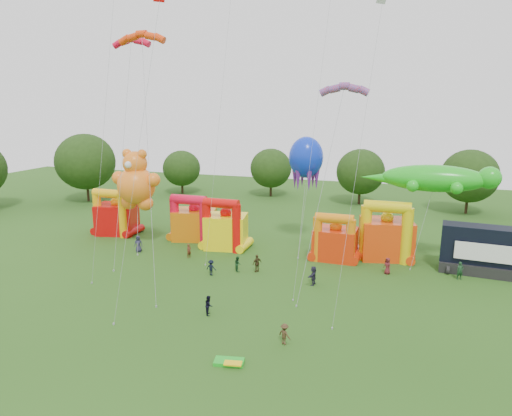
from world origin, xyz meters
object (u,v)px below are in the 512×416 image
(octopus_kite, at_px, (305,177))
(spectator_0, at_px, (138,244))
(stage_trailer, at_px, (481,250))
(spectator_4, at_px, (257,263))
(bouncy_castle_0, at_px, (116,216))
(gecko_kite, at_px, (430,193))
(teddy_bear_kite, at_px, (136,193))
(bouncy_castle_2, at_px, (225,229))

(octopus_kite, relative_size, spectator_0, 6.77)
(stage_trailer, xyz_separation_m, spectator_4, (-21.94, -6.96, -1.47))
(bouncy_castle_0, bearing_deg, spectator_4, -19.16)
(stage_trailer, bearing_deg, spectator_0, -172.31)
(gecko_kite, relative_size, spectator_4, 7.49)
(bouncy_castle_0, height_order, teddy_bear_kite, teddy_bear_kite)
(gecko_kite, height_order, spectator_4, gecko_kite)
(bouncy_castle_0, relative_size, teddy_bear_kite, 0.53)
(bouncy_castle_0, height_order, spectator_0, bouncy_castle_0)
(bouncy_castle_2, relative_size, octopus_kite, 0.47)
(spectator_4, bearing_deg, gecko_kite, 152.38)
(spectator_0, relative_size, spectator_4, 1.05)
(bouncy_castle_0, relative_size, gecko_kite, 0.45)
(octopus_kite, distance_m, spectator_4, 13.31)
(gecko_kite, xyz_separation_m, spectator_4, (-16.68, -8.39, -6.88))
(bouncy_castle_2, xyz_separation_m, stage_trailer, (28.10, 0.43, -0.00))
(bouncy_castle_2, bearing_deg, teddy_bear_kite, -166.45)
(spectator_4, bearing_deg, octopus_kite, -158.02)
(bouncy_castle_0, height_order, spectator_4, bouncy_castle_0)
(spectator_0, bearing_deg, gecko_kite, -8.04)
(bouncy_castle_2, bearing_deg, spectator_4, -46.67)
(stage_trailer, height_order, gecko_kite, gecko_kite)
(bouncy_castle_2, bearing_deg, stage_trailer, 0.87)
(octopus_kite, height_order, spectator_0, octopus_kite)
(bouncy_castle_2, xyz_separation_m, gecko_kite, (22.84, 1.86, 5.41))
(teddy_bear_kite, bearing_deg, spectator_0, -59.77)
(bouncy_castle_0, distance_m, octopus_kite, 25.95)
(teddy_bear_kite, distance_m, gecko_kite, 33.57)
(octopus_kite, bearing_deg, stage_trailer, -10.63)
(spectator_0, bearing_deg, bouncy_castle_0, 120.93)
(teddy_bear_kite, height_order, gecko_kite, teddy_bear_kite)
(gecko_kite, height_order, spectator_0, gecko_kite)
(bouncy_castle_0, distance_m, bouncy_castle_2, 16.36)
(teddy_bear_kite, xyz_separation_m, octopus_kite, (19.16, 6.57, 1.98))
(bouncy_castle_0, height_order, octopus_kite, octopus_kite)
(bouncy_castle_2, xyz_separation_m, octopus_kite, (8.74, 4.06, 6.16))
(bouncy_castle_0, bearing_deg, bouncy_castle_2, -4.46)
(stage_trailer, distance_m, octopus_kite, 20.64)
(teddy_bear_kite, bearing_deg, bouncy_castle_2, 13.55)
(bouncy_castle_0, relative_size, octopus_kite, 0.47)
(spectator_0, bearing_deg, bouncy_castle_2, 7.19)
(spectator_4, bearing_deg, stage_trailer, 143.28)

